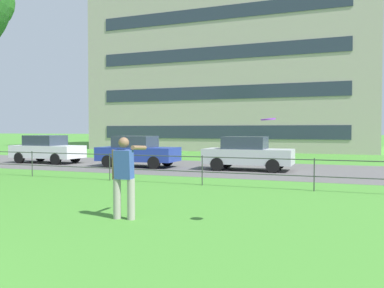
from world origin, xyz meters
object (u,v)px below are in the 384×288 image
car_silver_center (247,153)px  apartment_building_background (239,48)px  car_blue_far_left (137,151)px  frisbee (268,119)px  person_thrower (124,175)px  car_white_right (47,149)px

car_silver_center → apartment_building_background: size_ratio=0.16×
car_blue_far_left → frisbee: bearing=-51.0°
car_blue_far_left → car_silver_center: (5.54, 0.29, 0.00)m
frisbee → car_silver_center: frisbee is taller
frisbee → car_blue_far_left: bearing=129.0°
person_thrower → car_silver_center: person_thrower is taller
frisbee → car_white_right: frisbee is taller
person_thrower → frisbee: 3.17m
frisbee → car_silver_center: (-2.97, 10.80, -1.27)m
car_silver_center → apartment_building_background: (-6.19, 22.15, 9.31)m
person_thrower → car_blue_far_left: person_thrower is taller
car_silver_center → frisbee: bearing=-74.6°
frisbee → car_silver_center: bearing=105.4°
car_blue_far_left → car_silver_center: 5.55m
person_thrower → car_silver_center: bearing=90.1°
frisbee → person_thrower: bearing=-177.7°
car_blue_far_left → apartment_building_background: (-0.64, 22.44, 9.31)m
frisbee → apartment_building_background: bearing=105.5°
car_white_right → car_silver_center: 11.37m
car_white_right → apartment_building_background: 24.62m
person_thrower → apartment_building_background: apartment_building_background is taller
car_white_right → apartment_building_background: (5.19, 22.20, 9.31)m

